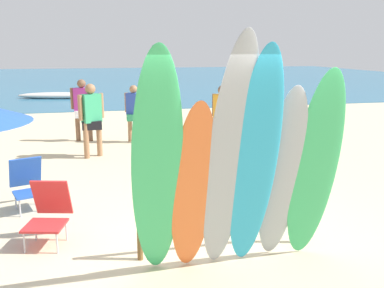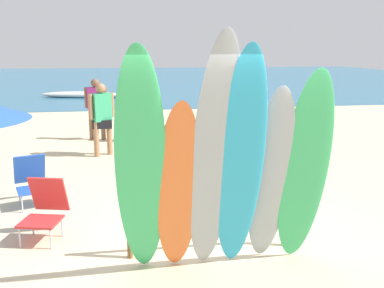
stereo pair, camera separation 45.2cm
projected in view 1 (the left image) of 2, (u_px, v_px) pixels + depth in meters
The scene contains 16 objects.
ground at pixel (132, 107), 18.76m from camera, with size 60.00×60.00×0.00m, color beige.
ocean_water at pixel (113, 78), 36.80m from camera, with size 60.00×40.00×0.02m, color teal.
surfboard_rack at pixel (224, 209), 5.32m from camera, with size 2.25×0.07×0.76m.
surfboard_green_0 at pixel (157, 171), 4.36m from camera, with size 0.54×0.07×2.73m, color #38B266.
surfboard_orange_1 at pixel (193, 191), 4.58m from camera, with size 0.48×0.07×2.15m, color orange.
surfboard_grey_2 at pixel (229, 161), 4.50m from camera, with size 0.51×0.07×2.86m, color #999EA3.
surfboard_teal_3 at pixel (254, 165), 4.58m from camera, with size 0.51×0.06×2.73m, color #289EC6.
surfboard_grey_4 at pixel (282, 177), 4.86m from camera, with size 0.49×0.08×2.27m, color #999EA3.
surfboard_green_5 at pixel (315, 169), 4.87m from camera, with size 0.55×0.06×2.44m, color #38B266.
beachgoer_midbeach at pixel (83, 106), 11.70m from camera, with size 0.64×0.32×1.73m.
beachgoer_photographing at pixel (134, 110), 11.54m from camera, with size 0.48×0.43×1.58m.
beachgoer_near_rack at pixel (92, 115), 9.93m from camera, with size 0.59×0.42×1.76m.
beachgoer_by_water at pixel (222, 114), 10.55m from camera, with size 0.43×0.54×1.67m.
beach_chair_red at pixel (28, 182), 6.85m from camera, with size 0.69×0.80×0.82m.
beach_chair_blue at pixel (49, 211), 5.63m from camera, with size 0.64×0.75×0.83m.
distant_boat at pixel (60, 96), 21.91m from camera, with size 4.47×1.80×0.35m.
Camera 1 is at (-1.50, -4.80, 2.55)m, focal length 39.43 mm.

